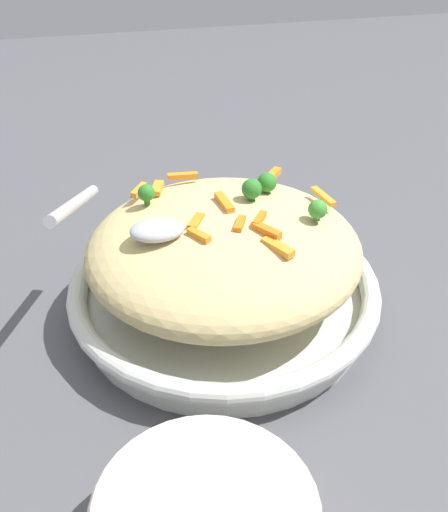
% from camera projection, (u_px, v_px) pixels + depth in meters
% --- Properties ---
extents(ground_plane, '(2.40, 2.40, 0.00)m').
position_uv_depth(ground_plane, '(224.00, 311.00, 0.74)').
color(ground_plane, '#4C4C51').
extents(serving_bowl, '(0.36, 0.36, 0.05)m').
position_uv_depth(serving_bowl, '(224.00, 293.00, 0.73)').
color(serving_bowl, silver).
rests_on(serving_bowl, ground_plane).
extents(pasta_mound, '(0.31, 0.29, 0.09)m').
position_uv_depth(pasta_mound, '(224.00, 250.00, 0.69)').
color(pasta_mound, '#D1BA7A').
rests_on(pasta_mound, serving_bowl).
extents(carrot_piece_0, '(0.03, 0.03, 0.01)m').
position_uv_depth(carrot_piece_0, '(267.00, 231.00, 0.64)').
color(carrot_piece_0, orange).
rests_on(carrot_piece_0, pasta_mound).
extents(carrot_piece_1, '(0.02, 0.03, 0.01)m').
position_uv_depth(carrot_piece_1, '(139.00, 190.00, 0.72)').
color(carrot_piece_1, orange).
rests_on(carrot_piece_1, pasta_mound).
extents(carrot_piece_2, '(0.02, 0.03, 0.01)m').
position_uv_depth(carrot_piece_2, '(240.00, 224.00, 0.65)').
color(carrot_piece_2, orange).
rests_on(carrot_piece_2, pasta_mound).
extents(carrot_piece_3, '(0.02, 0.03, 0.01)m').
position_uv_depth(carrot_piece_3, '(259.00, 219.00, 0.66)').
color(carrot_piece_3, orange).
rests_on(carrot_piece_3, pasta_mound).
extents(carrot_piece_4, '(0.02, 0.03, 0.01)m').
position_uv_depth(carrot_piece_4, '(199.00, 235.00, 0.64)').
color(carrot_piece_4, orange).
rests_on(carrot_piece_4, pasta_mound).
extents(carrot_piece_5, '(0.02, 0.03, 0.01)m').
position_uv_depth(carrot_piece_5, '(157.00, 188.00, 0.73)').
color(carrot_piece_5, orange).
rests_on(carrot_piece_5, pasta_mound).
extents(carrot_piece_6, '(0.02, 0.03, 0.01)m').
position_uv_depth(carrot_piece_6, '(196.00, 221.00, 0.66)').
color(carrot_piece_6, orange).
rests_on(carrot_piece_6, pasta_mound).
extents(carrot_piece_7, '(0.04, 0.01, 0.01)m').
position_uv_depth(carrot_piece_7, '(183.00, 176.00, 0.75)').
color(carrot_piece_7, orange).
rests_on(carrot_piece_7, pasta_mound).
extents(carrot_piece_8, '(0.03, 0.04, 0.01)m').
position_uv_depth(carrot_piece_8, '(278.00, 247.00, 0.63)').
color(carrot_piece_8, orange).
rests_on(carrot_piece_8, pasta_mound).
extents(carrot_piece_9, '(0.02, 0.03, 0.01)m').
position_uv_depth(carrot_piece_9, '(273.00, 174.00, 0.76)').
color(carrot_piece_9, orange).
rests_on(carrot_piece_9, pasta_mound).
extents(carrot_piece_10, '(0.02, 0.04, 0.01)m').
position_uv_depth(carrot_piece_10, '(224.00, 203.00, 0.69)').
color(carrot_piece_10, orange).
rests_on(carrot_piece_10, pasta_mound).
extents(carrot_piece_11, '(0.02, 0.04, 0.01)m').
position_uv_depth(carrot_piece_11, '(323.00, 196.00, 0.71)').
color(carrot_piece_11, orange).
rests_on(carrot_piece_11, pasta_mound).
extents(broccoli_floret_0, '(0.02, 0.02, 0.03)m').
position_uv_depth(broccoli_floret_0, '(252.00, 189.00, 0.69)').
color(broccoli_floret_0, '#296820').
rests_on(broccoli_floret_0, pasta_mound).
extents(broccoli_floret_1, '(0.02, 0.02, 0.02)m').
position_uv_depth(broccoli_floret_1, '(146.00, 193.00, 0.70)').
color(broccoli_floret_1, '#296820').
rests_on(broccoli_floret_1, pasta_mound).
extents(broccoli_floret_2, '(0.02, 0.02, 0.02)m').
position_uv_depth(broccoli_floret_2, '(318.00, 210.00, 0.67)').
color(broccoli_floret_2, '#377928').
rests_on(broccoli_floret_2, pasta_mound).
extents(broccoli_floret_3, '(0.02, 0.02, 0.02)m').
position_uv_depth(broccoli_floret_3, '(267.00, 183.00, 0.72)').
color(broccoli_floret_3, '#296820').
rests_on(broccoli_floret_3, pasta_mound).
extents(serving_spoon, '(0.13, 0.16, 0.07)m').
position_uv_depth(serving_spoon, '(126.00, 220.00, 0.63)').
color(serving_spoon, '#B7B7BC').
rests_on(serving_spoon, pasta_mound).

